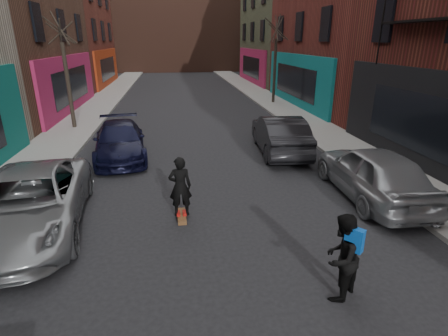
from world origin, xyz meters
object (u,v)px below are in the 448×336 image
object	(u,v)px
tree_right_far	(275,53)
parked_right_far	(373,172)
parked_left_end	(120,141)
skateboard	(182,216)
tree_left_far	(65,62)
skateboarder	(180,187)
pedestrian	(341,257)
parked_left_far	(29,202)
parked_right_end	(280,134)

from	to	relation	value
tree_right_far	parked_right_far	size ratio (longest dim) A/B	1.47
parked_left_end	skateboard	distance (m)	5.92
tree_left_far	skateboard	xyz separation A→B (m)	(5.22, -10.55, -3.33)
skateboarder	parked_left_end	bearing A→B (deg)	-69.40
parked_left_end	tree_left_far	bearing A→B (deg)	113.19
tree_left_far	pedestrian	bearing A→B (deg)	-60.38
skateboarder	tree_right_far	bearing A→B (deg)	-114.97
parked_left_far	parked_right_far	world-z (taller)	parked_right_far
skateboarder	parked_right_far	bearing A→B (deg)	-176.29
parked_left_end	skateboarder	bearing A→B (deg)	-75.23
tree_right_far	pedestrian	world-z (taller)	tree_right_far
tree_left_far	parked_right_end	size ratio (longest dim) A/B	1.39
tree_left_far	tree_right_far	bearing A→B (deg)	25.82
parked_left_end	parked_right_far	world-z (taller)	parked_right_far
parked_right_end	skateboard	xyz separation A→B (m)	(-4.18, -5.15, -0.72)
parked_left_far	skateboard	xyz separation A→B (m)	(3.62, 0.05, -0.68)
parked_right_far	skateboard	distance (m)	5.66
tree_left_far	parked_right_end	bearing A→B (deg)	-29.85
pedestrian	parked_right_end	bearing A→B (deg)	-139.07
parked_left_end	parked_right_end	world-z (taller)	parked_right_end
tree_left_far	skateboarder	distance (m)	12.03
parked_left_far	skateboarder	world-z (taller)	skateboarder
parked_left_end	parked_right_far	size ratio (longest dim) A/B	1.01
parked_left_far	skateboard	bearing A→B (deg)	-5.24
parked_right_far	pedestrian	size ratio (longest dim) A/B	2.82
skateboard	parked_right_end	bearing A→B (deg)	49.42
parked_left_end	tree_right_far	bearing A→B (deg)	42.39
parked_left_far	parked_right_end	bearing A→B (deg)	27.62
parked_right_end	skateboard	distance (m)	6.68
parked_right_far	pedestrian	bearing A→B (deg)	55.59
tree_left_far	parked_left_end	size ratio (longest dim) A/B	1.40
parked_left_end	pedestrian	bearing A→B (deg)	-68.23
parked_right_far	skateboard	bearing A→B (deg)	7.13
tree_left_far	tree_right_far	distance (m)	13.78
parked_right_far	parked_left_far	bearing A→B (deg)	5.42
parked_left_end	skateboarder	xyz separation A→B (m)	(2.22, -5.46, 0.22)
skateboard	pedestrian	world-z (taller)	pedestrian
tree_left_far	skateboard	world-z (taller)	tree_left_far
parked_left_end	skateboarder	distance (m)	5.89
skateboard	skateboarder	bearing A→B (deg)	0.00
tree_left_far	parked_left_end	distance (m)	6.50
skateboard	skateboarder	distance (m)	0.85
tree_right_far	skateboard	bearing A→B (deg)	-113.47
parked_right_end	skateboarder	xyz separation A→B (m)	(-4.18, -5.15, 0.13)
tree_right_far	parked_right_end	xyz separation A→B (m)	(-3.00, -11.40, -2.76)
parked_left_far	skateboarder	size ratio (longest dim) A/B	3.30
skateboard	skateboarder	world-z (taller)	skateboarder
parked_left_end	skateboard	xyz separation A→B (m)	(2.22, -5.46, -0.62)
parked_right_far	parked_right_end	xyz separation A→B (m)	(-1.40, 4.64, -0.02)
parked_right_end	pedestrian	size ratio (longest dim) A/B	2.85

